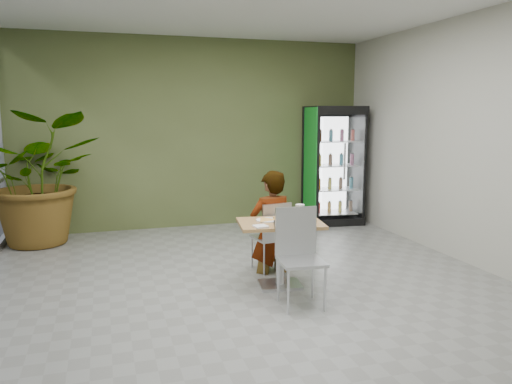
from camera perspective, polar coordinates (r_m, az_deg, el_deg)
ground at (r=5.54m, az=-0.30°, el=-11.58°), size 7.00×7.00×0.00m
room_envelope at (r=5.19m, az=-0.31°, el=5.19°), size 6.00×7.00×3.20m
dining_table at (r=5.61m, az=2.78°, el=-5.57°), size 1.00×0.77×0.75m
chair_far at (r=6.12m, az=2.00°, el=-4.54°), size 0.45×0.45×0.88m
chair_near at (r=5.15m, az=4.88°, el=-6.41°), size 0.47×0.48×0.99m
seated_woman at (r=6.16m, az=1.74°, el=-4.75°), size 0.63×0.46×1.56m
pizza_plate at (r=5.62m, az=1.28°, el=-3.12°), size 0.34×0.25×0.03m
soda_cup at (r=5.66m, az=5.03°, el=-2.34°), size 0.10×0.10×0.18m
napkin_stack at (r=5.30m, az=0.53°, el=-3.94°), size 0.16×0.16×0.02m
cafeteria_tray at (r=5.40m, az=4.41°, el=-3.68°), size 0.51×0.43×0.02m
beverage_fridge at (r=8.94m, az=8.94°, el=3.03°), size 1.01×0.81×2.07m
potted_plant at (r=8.06m, az=-23.40°, el=1.46°), size 1.90×1.68×1.98m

